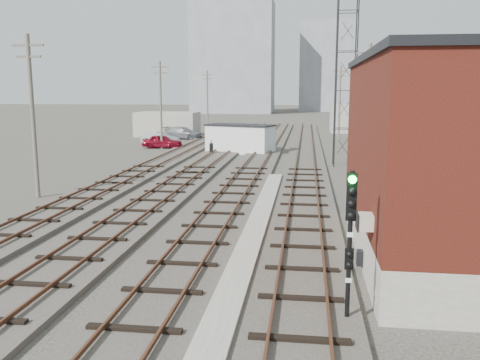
% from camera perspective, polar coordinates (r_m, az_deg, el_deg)
% --- Properties ---
extents(ground, '(320.00, 320.00, 0.00)m').
position_cam_1_polar(ground, '(66.82, 5.29, 4.78)').
color(ground, '#282621').
rests_on(ground, ground).
extents(track_right, '(3.20, 90.00, 0.39)m').
position_cam_1_polar(track_right, '(45.88, 7.37, 2.54)').
color(track_right, '#332D28').
rests_on(track_right, ground).
extents(track_mid_right, '(3.20, 90.00, 0.39)m').
position_cam_1_polar(track_mid_right, '(46.06, 2.38, 2.64)').
color(track_mid_right, '#332D28').
rests_on(track_mid_right, ground).
extents(track_mid_left, '(3.20, 90.00, 0.39)m').
position_cam_1_polar(track_mid_left, '(46.58, -2.53, 2.72)').
color(track_mid_left, '#332D28').
rests_on(track_mid_left, ground).
extents(track_left, '(3.20, 90.00, 0.39)m').
position_cam_1_polar(track_left, '(47.44, -7.30, 2.78)').
color(track_left, '#332D28').
rests_on(track_left, ground).
extents(platform_curb, '(0.90, 28.00, 0.26)m').
position_cam_1_polar(platform_curb, '(21.41, 1.70, -5.83)').
color(platform_curb, gray).
rests_on(platform_curb, ground).
extents(brick_building, '(6.54, 12.20, 7.22)m').
position_cam_1_polar(brick_building, '(19.29, 22.28, 2.30)').
color(brick_building, gray).
rests_on(brick_building, ground).
extents(lattice_tower, '(1.60, 1.60, 15.00)m').
position_cam_1_polar(lattice_tower, '(41.64, 11.80, 11.87)').
color(lattice_tower, black).
rests_on(lattice_tower, ground).
extents(utility_pole_left_a, '(1.80, 0.24, 9.00)m').
position_cam_1_polar(utility_pole_left_a, '(30.51, -22.27, 7.04)').
color(utility_pole_left_a, '#595147').
rests_on(utility_pole_left_a, ground).
extents(utility_pole_left_b, '(1.80, 0.24, 9.00)m').
position_cam_1_polar(utility_pole_left_b, '(53.67, -8.90, 8.59)').
color(utility_pole_left_b, '#595147').
rests_on(utility_pole_left_b, ground).
extents(utility_pole_left_c, '(1.80, 0.24, 9.00)m').
position_cam_1_polar(utility_pole_left_c, '(77.98, -3.68, 9.07)').
color(utility_pole_left_c, '#595147').
rests_on(utility_pole_left_c, ground).
extents(utility_pole_right_a, '(1.80, 0.24, 9.00)m').
position_cam_1_polar(utility_pole_right_a, '(34.75, 14.14, 7.74)').
color(utility_pole_right_a, '#595147').
rests_on(utility_pole_right_a, ground).
extents(utility_pole_right_b, '(1.80, 0.24, 9.00)m').
position_cam_1_polar(utility_pole_right_b, '(64.63, 11.13, 8.73)').
color(utility_pole_right_b, '#595147').
rests_on(utility_pole_right_b, ground).
extents(apartment_left, '(22.00, 14.00, 30.00)m').
position_cam_1_polar(apartment_left, '(143.28, -0.78, 13.55)').
color(apartment_left, gray).
rests_on(apartment_left, ground).
extents(apartment_right, '(16.00, 12.00, 26.00)m').
position_cam_1_polar(apartment_right, '(156.76, 9.71, 12.37)').
color(apartment_right, gray).
rests_on(apartment_right, ground).
extents(shed_left, '(8.00, 5.00, 3.20)m').
position_cam_1_polar(shed_left, '(69.18, -8.12, 6.23)').
color(shed_left, gray).
rests_on(shed_left, ground).
extents(shed_right, '(6.00, 6.00, 4.00)m').
position_cam_1_polar(shed_right, '(76.87, 12.39, 6.76)').
color(shed_right, gray).
rests_on(shed_right, ground).
extents(signal_mast, '(0.40, 0.41, 4.01)m').
position_cam_1_polar(signal_mast, '(13.11, 12.25, -6.19)').
color(signal_mast, gray).
rests_on(signal_mast, ground).
extents(switch_stand, '(0.40, 0.40, 1.32)m').
position_cam_1_polar(switch_stand, '(47.98, -3.24, 3.55)').
color(switch_stand, black).
rests_on(switch_stand, ground).
extents(site_trailer, '(7.18, 4.91, 2.78)m').
position_cam_1_polar(site_trailer, '(49.62, 0.02, 4.68)').
color(site_trailer, silver).
rests_on(site_trailer, ground).
extents(car_red, '(4.25, 1.86, 1.43)m').
position_cam_1_polar(car_red, '(54.49, -8.70, 4.31)').
color(car_red, maroon).
rests_on(car_red, ground).
extents(car_silver, '(4.64, 2.82, 1.44)m').
position_cam_1_polar(car_silver, '(57.72, -8.93, 4.62)').
color(car_silver, '#A4A7AC').
rests_on(car_silver, ground).
extents(car_grey, '(5.60, 3.49, 1.51)m').
position_cam_1_polar(car_grey, '(64.77, -6.45, 5.27)').
color(car_grey, slate).
rests_on(car_grey, ground).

